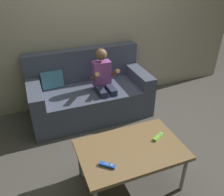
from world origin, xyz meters
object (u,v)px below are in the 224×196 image
object	(u,v)px
person_seated_on_couch	(104,81)
coffee_table	(131,151)
game_remote_lime_center	(158,137)
couch	(89,94)
game_remote_blue_near_edge	(107,165)

from	to	relation	value
person_seated_on_couch	coffee_table	bearing A→B (deg)	-97.70
person_seated_on_couch	game_remote_lime_center	bearing A→B (deg)	-82.78
couch	game_remote_blue_near_edge	size ratio (longest dim) A/B	12.65
couch	game_remote_blue_near_edge	xyz separation A→B (m)	(-0.27, -1.51, 0.16)
couch	person_seated_on_couch	xyz separation A→B (m)	(0.17, -0.19, 0.25)
coffee_table	game_remote_blue_near_edge	world-z (taller)	game_remote_blue_near_edge
coffee_table	game_remote_blue_near_edge	bearing A→B (deg)	-155.89
person_seated_on_couch	game_remote_lime_center	distance (m)	1.18
person_seated_on_couch	game_remote_lime_center	size ratio (longest dim) A/B	6.99
person_seated_on_couch	coffee_table	world-z (taller)	person_seated_on_couch
game_remote_lime_center	game_remote_blue_near_edge	bearing A→B (deg)	-164.56
game_remote_blue_near_edge	coffee_table	bearing A→B (deg)	24.11
game_remote_blue_near_edge	game_remote_lime_center	bearing A→B (deg)	15.44
coffee_table	game_remote_blue_near_edge	xyz separation A→B (m)	(-0.28, -0.13, 0.05)
couch	coffee_table	size ratio (longest dim) A/B	1.69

